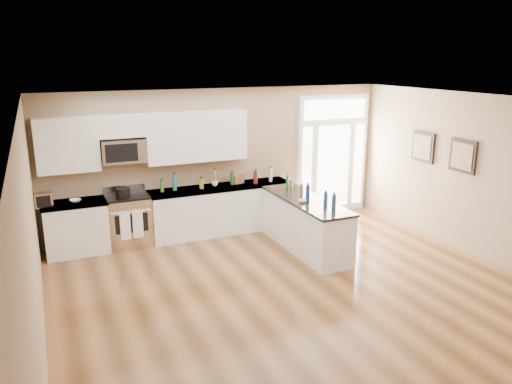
% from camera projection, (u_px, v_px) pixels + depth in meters
% --- Properties ---
extents(ground, '(8.00, 8.00, 0.00)m').
position_uv_depth(ground, '(325.00, 314.00, 6.78)').
color(ground, '#573518').
extents(room_shell, '(8.00, 8.00, 8.00)m').
position_uv_depth(room_shell, '(330.00, 194.00, 6.33)').
color(room_shell, tan).
rests_on(room_shell, ground).
extents(back_cabinet_left, '(1.10, 0.66, 0.94)m').
position_uv_depth(back_cabinet_left, '(77.00, 229.00, 8.80)').
color(back_cabinet_left, white).
rests_on(back_cabinet_left, ground).
extents(back_cabinet_right, '(2.85, 0.66, 0.94)m').
position_uv_depth(back_cabinet_right, '(221.00, 211.00, 9.86)').
color(back_cabinet_right, white).
rests_on(back_cabinet_right, ground).
extents(peninsula_cabinet, '(0.69, 2.32, 0.94)m').
position_uv_depth(peninsula_cabinet, '(305.00, 226.00, 9.00)').
color(peninsula_cabinet, white).
rests_on(peninsula_cabinet, ground).
extents(upper_cabinet_left, '(1.04, 0.33, 0.95)m').
position_uv_depth(upper_cabinet_left, '(67.00, 145.00, 8.53)').
color(upper_cabinet_left, white).
rests_on(upper_cabinet_left, room_shell).
extents(upper_cabinet_right, '(1.94, 0.33, 0.95)m').
position_uv_depth(upper_cabinet_right, '(197.00, 136.00, 9.43)').
color(upper_cabinet_right, white).
rests_on(upper_cabinet_right, room_shell).
extents(upper_cabinet_short, '(0.82, 0.33, 0.40)m').
position_uv_depth(upper_cabinet_short, '(121.00, 126.00, 8.82)').
color(upper_cabinet_short, white).
rests_on(upper_cabinet_short, room_shell).
extents(microwave, '(0.78, 0.41, 0.42)m').
position_uv_depth(microwave, '(123.00, 151.00, 8.90)').
color(microwave, silver).
rests_on(microwave, room_shell).
extents(entry_door, '(1.70, 0.10, 2.60)m').
position_uv_depth(entry_door, '(333.00, 155.00, 10.92)').
color(entry_door, white).
rests_on(entry_door, ground).
extents(wall_art_near, '(0.05, 0.58, 0.58)m').
position_uv_depth(wall_art_near, '(423.00, 147.00, 9.62)').
color(wall_art_near, black).
rests_on(wall_art_near, room_shell).
extents(wall_art_far, '(0.05, 0.58, 0.58)m').
position_uv_depth(wall_art_far, '(463.00, 156.00, 8.74)').
color(wall_art_far, black).
rests_on(wall_art_far, room_shell).
extents(kitchen_range, '(0.76, 0.68, 1.08)m').
position_uv_depth(kitchen_range, '(129.00, 220.00, 9.14)').
color(kitchen_range, silver).
rests_on(kitchen_range, ground).
extents(stockpot, '(0.34, 0.34, 0.20)m').
position_uv_depth(stockpot, '(123.00, 193.00, 8.86)').
color(stockpot, black).
rests_on(stockpot, kitchen_range).
extents(toaster_oven, '(0.30, 0.24, 0.24)m').
position_uv_depth(toaster_oven, '(43.00, 200.00, 8.38)').
color(toaster_oven, silver).
rests_on(toaster_oven, back_cabinet_left).
extents(cardboard_box, '(0.26, 0.22, 0.19)m').
position_uv_depth(cardboard_box, '(237.00, 179.00, 9.94)').
color(cardboard_box, brown).
rests_on(cardboard_box, back_cabinet_right).
extents(bowl_left, '(0.21, 0.21, 0.05)m').
position_uv_depth(bowl_left, '(75.00, 201.00, 8.68)').
color(bowl_left, white).
rests_on(bowl_left, back_cabinet_left).
extents(bowl_peninsula, '(0.19, 0.19, 0.05)m').
position_uv_depth(bowl_peninsula, '(303.00, 201.00, 8.65)').
color(bowl_peninsula, white).
rests_on(bowl_peninsula, peninsula_cabinet).
extents(cup_counter, '(0.14, 0.14, 0.10)m').
position_uv_depth(cup_counter, '(215.00, 183.00, 9.76)').
color(cup_counter, white).
rests_on(cup_counter, back_cabinet_right).
extents(counter_bottles, '(2.37, 2.44, 0.32)m').
position_uv_depth(counter_bottles, '(252.00, 185.00, 9.28)').
color(counter_bottles, '#19591E').
rests_on(counter_bottles, back_cabinet_right).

